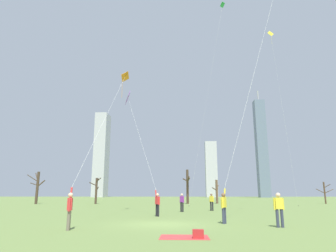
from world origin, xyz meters
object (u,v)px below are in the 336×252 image
(bystander_watching_nearby, at_px, (279,208))
(bare_tree_rightmost, at_px, (325,192))
(kite_flyer_far_back_orange, at_px, (85,173))
(distant_kite_low_near_trees_green, at_px, (218,30))
(kite_flyer_foreground_right_purple, at_px, (148,169))
(bare_tree_right_of_center, at_px, (187,186))
(picnic_spot, at_px, (192,235))
(distant_kite_high_overhead_yellow, at_px, (273,51))
(bystander_far_off_by_trees, at_px, (212,201))
(bare_tree_far_right_edge, at_px, (217,191))
(kite_flyer_midfield_left_pink, at_px, (234,164))
(bystander_strolling_midfield, at_px, (182,202))
(bare_tree_leftmost, at_px, (96,190))
(bare_tree_left_of_center, at_px, (37,186))

(bystander_watching_nearby, distance_m, bare_tree_rightmost, 42.19)
(kite_flyer_far_back_orange, xyz_separation_m, distant_kite_low_near_trees_green, (10.33, 24.63, 22.25))
(kite_flyer_foreground_right_purple, distance_m, bare_tree_right_of_center, 28.70)
(picnic_spot, bearing_deg, distant_kite_high_overhead_yellow, 66.40)
(distant_kite_low_near_trees_green, height_order, bare_tree_rightmost, distant_kite_low_near_trees_green)
(bystander_far_off_by_trees, bearing_deg, bare_tree_far_right_edge, 82.75)
(kite_flyer_midfield_left_pink, relative_size, picnic_spot, 10.92)
(kite_flyer_foreground_right_purple, distance_m, bare_tree_rightmost, 39.37)
(kite_flyer_far_back_orange, bearing_deg, bare_tree_rightmost, 52.67)
(bystander_watching_nearby, xyz_separation_m, distant_kite_high_overhead_yellow, (8.71, 26.04, 21.17))
(bystander_strolling_midfield, bearing_deg, distant_kite_low_near_trees_green, 65.34)
(kite_flyer_midfield_left_pink, relative_size, bare_tree_leftmost, 4.62)
(kite_flyer_far_back_orange, xyz_separation_m, bare_tree_right_of_center, (5.67, 36.85, 0.36))
(bare_tree_far_right_edge, height_order, bare_tree_rightmost, bare_tree_far_right_edge)
(kite_flyer_midfield_left_pink, xyz_separation_m, bystander_far_off_by_trees, (-0.25, 12.56, -2.34))
(kite_flyer_foreground_right_purple, height_order, bystander_strolling_midfield, kite_flyer_foreground_right_purple)
(bystander_far_off_by_trees, height_order, distant_kite_high_overhead_yellow, distant_kite_high_overhead_yellow)
(kite_flyer_far_back_orange, relative_size, bare_tree_left_of_center, 2.33)
(bare_tree_far_right_edge, xyz_separation_m, bare_tree_rightmost, (17.90, -0.82, -0.18))
(bare_tree_rightmost, bearing_deg, bystander_far_off_by_trees, -132.73)
(distant_kite_low_near_trees_green, bearing_deg, bare_tree_left_of_center, 161.99)
(kite_flyer_midfield_left_pink, bearing_deg, distant_kite_low_near_trees_green, 84.05)
(distant_kite_low_near_trees_green, bearing_deg, kite_flyer_midfield_left_pink, -95.95)
(distant_kite_high_overhead_yellow, relative_size, picnic_spot, 13.96)
(kite_flyer_foreground_right_purple, distance_m, kite_flyer_midfield_left_pink, 8.29)
(bystander_far_off_by_trees, distance_m, distant_kite_high_overhead_yellow, 26.11)
(distant_kite_low_near_trees_green, relative_size, bare_tree_right_of_center, 5.14)
(bare_tree_leftmost, relative_size, bare_tree_left_of_center, 0.82)
(bare_tree_right_of_center, height_order, bare_tree_leftmost, bare_tree_right_of_center)
(bystander_strolling_midfield, height_order, distant_kite_low_near_trees_green, distant_kite_low_near_trees_green)
(kite_flyer_midfield_left_pink, relative_size, bare_tree_rightmost, 5.50)
(bystander_far_off_by_trees, bearing_deg, distant_kite_low_near_trees_green, 75.11)
(bare_tree_right_of_center, xyz_separation_m, bare_tree_leftmost, (-15.21, -1.69, -0.71))
(bare_tree_right_of_center, distance_m, bare_tree_leftmost, 15.32)
(distant_kite_high_overhead_yellow, bearing_deg, kite_flyer_midfield_left_pink, -113.77)
(bystander_strolling_midfield, bearing_deg, kite_flyer_foreground_right_purple, -120.59)
(bystander_strolling_midfield, height_order, bare_tree_left_of_center, bare_tree_left_of_center)
(kite_flyer_foreground_right_purple, xyz_separation_m, bare_tree_right_of_center, (3.39, 28.50, -0.49))
(kite_flyer_foreground_right_purple, bearing_deg, bystander_strolling_midfield, 59.41)
(bystander_strolling_midfield, xyz_separation_m, bare_tree_left_of_center, (-24.09, 21.46, 1.91))
(kite_flyer_far_back_orange, height_order, bystander_watching_nearby, kite_flyer_far_back_orange)
(bystander_far_off_by_trees, height_order, distant_kite_low_near_trees_green, distant_kite_low_near_trees_green)
(bare_tree_left_of_center, bearing_deg, bystander_far_off_by_trees, -35.58)
(kite_flyer_foreground_right_purple, xyz_separation_m, bystander_far_off_by_trees, (5.48, 6.59, -2.58))
(bystander_far_off_by_trees, bearing_deg, kite_flyer_far_back_orange, -117.44)
(bare_tree_rightmost, relative_size, bare_tree_left_of_center, 0.69)
(bare_tree_left_of_center, bearing_deg, bare_tree_right_of_center, 6.02)
(kite_flyer_foreground_right_purple, xyz_separation_m, bare_tree_rightmost, (26.37, 29.20, -1.59))
(bare_tree_right_of_center, height_order, bare_tree_rightmost, bare_tree_right_of_center)
(bystander_far_off_by_trees, relative_size, bare_tree_left_of_center, 0.31)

